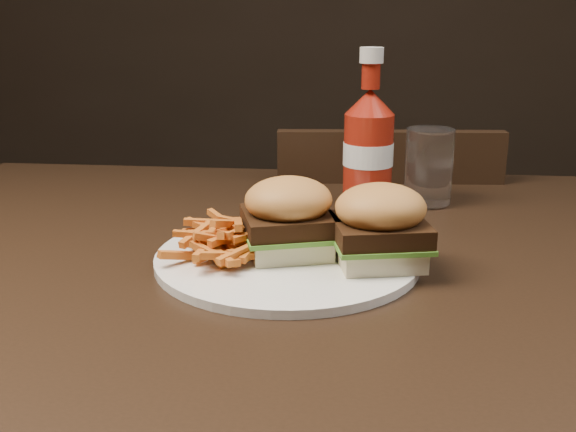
# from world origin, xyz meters

# --- Properties ---
(dining_table) EXTENTS (1.20, 0.80, 0.04)m
(dining_table) POSITION_xyz_m (0.00, 0.00, 0.73)
(dining_table) COLOR black
(dining_table) RESTS_ON ground
(chair_far) EXTENTS (0.40, 0.40, 0.04)m
(chair_far) POSITION_xyz_m (0.07, 0.50, 0.43)
(chair_far) COLOR black
(chair_far) RESTS_ON ground
(plate) EXTENTS (0.29, 0.29, 0.01)m
(plate) POSITION_xyz_m (-0.04, -0.04, 0.76)
(plate) COLOR white
(plate) RESTS_ON dining_table
(sandwich_half_a) EXTENTS (0.10, 0.10, 0.02)m
(sandwich_half_a) POSITION_xyz_m (-0.04, -0.04, 0.77)
(sandwich_half_a) COLOR beige
(sandwich_half_a) RESTS_ON plate
(sandwich_half_b) EXTENTS (0.10, 0.10, 0.02)m
(sandwich_half_b) POSITION_xyz_m (0.06, -0.05, 0.77)
(sandwich_half_b) COLOR beige
(sandwich_half_b) RESTS_ON plate
(fries_pile) EXTENTS (0.13, 0.13, 0.04)m
(fries_pile) POSITION_xyz_m (-0.11, -0.04, 0.78)
(fries_pile) COLOR #C44E13
(fries_pile) RESTS_ON plate
(ketchup_bottle) EXTENTS (0.07, 0.07, 0.14)m
(ketchup_bottle) POSITION_xyz_m (0.05, 0.20, 0.81)
(ketchup_bottle) COLOR maroon
(ketchup_bottle) RESTS_ON dining_table
(tumbler) EXTENTS (0.07, 0.07, 0.10)m
(tumbler) POSITION_xyz_m (0.13, 0.21, 0.81)
(tumbler) COLOR white
(tumbler) RESTS_ON dining_table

